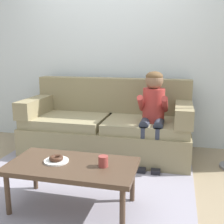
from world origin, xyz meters
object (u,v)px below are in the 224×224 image
person_child (153,109)px  donut (56,158)px  mug (103,161)px  coffee_table (72,168)px  couch (107,127)px  toy_controller (29,171)px

person_child → donut: 1.37m
donut → mug: bearing=-0.4°
coffee_table → mug: 0.28m
couch → coffee_table: couch is taller
mug → toy_controller: (-1.01, 0.54, -0.43)m
person_child → toy_controller: size_ratio=4.87×
person_child → donut: size_ratio=9.18×
donut → person_child: bearing=58.6°
couch → donut: size_ratio=17.65×
coffee_table → donut: 0.16m
person_child → coffee_table: bearing=-115.6°
couch → toy_controller: size_ratio=9.37×
coffee_table → couch: bearing=92.0°
donut → mug: mug is taller
couch → coffee_table: 1.37m
coffee_table → toy_controller: coffee_table is taller
mug → toy_controller: size_ratio=0.40×
person_child → donut: bearing=-121.4°
couch → coffee_table: size_ratio=1.97×
toy_controller → mug: bearing=-23.8°
coffee_table → donut: bearing=175.7°
donut → mug: 0.42m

